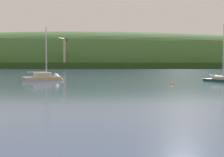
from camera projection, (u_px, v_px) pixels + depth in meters
name	position (u px, v px, depth m)	size (l,w,h in m)	color
far_shoreline_hill	(85.00, 67.00, 241.73)	(598.81, 117.71, 52.22)	#27431B
dockside_crane	(64.00, 53.00, 195.88)	(4.07, 14.17, 18.57)	#4C4C51
sailboat_near_mooring	(47.00, 79.00, 70.33)	(9.24, 6.72, 12.80)	#ADB2BC
sailboat_midwater_white	(223.00, 81.00, 64.73)	(5.83, 7.72, 12.63)	#0F564C
mooring_buoy_midchannel	(171.00, 84.00, 58.48)	(0.69, 0.69, 0.77)	#EA5B19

